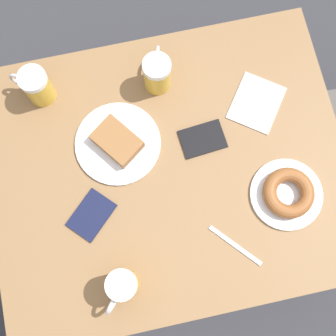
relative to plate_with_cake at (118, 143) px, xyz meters
The scene contains 11 objects.
ground_plane 0.75m from the plate_with_cake, 50.10° to the left, with size 8.00×8.00×0.00m, color #333338.
table 0.18m from the plate_with_cake, 50.10° to the left, with size 0.83×1.02×0.72m.
plate_with_cake is the anchor object (origin of this frame).
plate_with_donut 0.50m from the plate_with_cake, 60.49° to the left, with size 0.20×0.20×0.05m.
beer_mug_left 0.40m from the plate_with_cake, ahead, with size 0.11×0.10×0.13m.
beer_mug_center 0.23m from the plate_with_cake, 137.18° to the left, with size 0.12×0.08×0.13m.
beer_mug_right 0.28m from the plate_with_cake, 135.90° to the right, with size 0.09×0.12×0.13m.
napkin_folded 0.42m from the plate_with_cake, 94.95° to the left, with size 0.20×0.20×0.00m.
fork 0.44m from the plate_with_cake, 36.43° to the left, with size 0.14×0.12×0.00m.
passport_near_edge 0.22m from the plate_with_cake, 30.74° to the right, with size 0.15×0.15×0.01m.
passport_far_edge 0.24m from the plate_with_cake, 81.02° to the left, with size 0.10×0.13×0.01m.
Camera 1 is at (0.29, -0.06, 2.02)m, focal length 50.00 mm.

